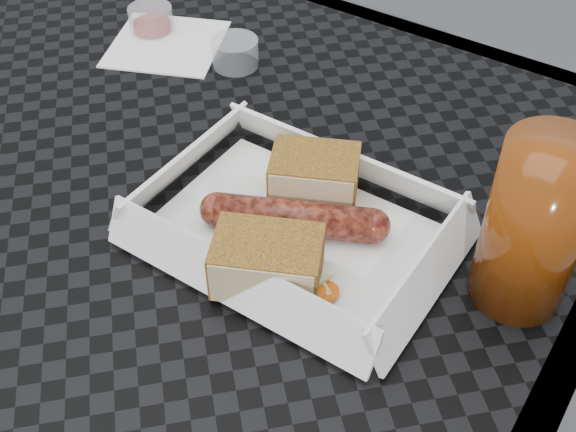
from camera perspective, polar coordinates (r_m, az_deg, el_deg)
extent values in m
cube|color=black|center=(0.66, -12.54, 1.99)|extent=(0.80, 0.80, 0.01)
cube|color=black|center=(0.92, 4.60, 15.30)|extent=(0.80, 0.03, 0.03)
cube|color=black|center=(0.55, 19.66, -14.03)|extent=(0.03, 0.80, 0.03)
cylinder|color=black|center=(1.28, -10.86, 4.24)|extent=(0.03, 0.03, 0.73)
cylinder|color=black|center=(1.05, 19.26, -9.67)|extent=(0.03, 0.03, 0.73)
cube|color=white|center=(0.60, 0.53, -1.37)|extent=(0.22, 0.15, 0.00)
cylinder|color=maroon|center=(0.59, 0.47, -0.13)|extent=(0.13, 0.08, 0.03)
sphere|color=maroon|center=(0.58, 6.70, -0.79)|extent=(0.03, 0.03, 0.03)
sphere|color=maroon|center=(0.59, -5.62, 0.51)|extent=(0.03, 0.03, 0.03)
cube|color=#8C5F23|center=(0.61, 2.09, 3.04)|extent=(0.09, 0.08, 0.05)
cube|color=#8C5F23|center=(0.54, -1.64, -3.60)|extent=(0.10, 0.08, 0.04)
cylinder|color=#E05109|center=(0.55, 1.35, -5.79)|extent=(0.02, 0.02, 0.00)
torus|color=white|center=(0.55, 1.72, -6.51)|extent=(0.02, 0.02, 0.00)
cube|color=#B2D17F|center=(0.55, 2.43, -6.12)|extent=(0.02, 0.02, 0.00)
cube|color=white|center=(0.85, -9.57, 13.27)|extent=(0.16, 0.16, 0.00)
cylinder|color=maroon|center=(0.87, -10.77, 14.97)|extent=(0.05, 0.05, 0.03)
cylinder|color=silver|center=(0.79, -4.19, 12.75)|extent=(0.05, 0.05, 0.03)
cylinder|color=#662908|center=(0.53, 18.90, -0.81)|extent=(0.07, 0.07, 0.14)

